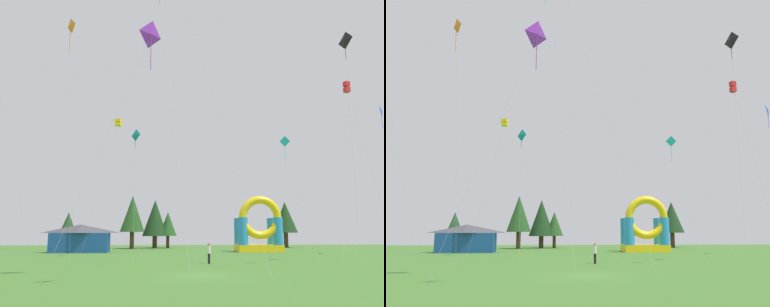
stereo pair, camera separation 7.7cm
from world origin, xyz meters
The scene contains 17 objects.
ground_plane centered at (0.00, 0.00, 0.00)m, with size 120.00×120.00×0.00m, color #3D6B28.
kite_blue_diamond centered at (26.05, 22.40, 18.48)m, with size 8.04×2.62×19.21m.
kite_orange_diamond centered at (-10.60, 4.48, 19.70)m, with size 0.81×4.18×20.44m.
kite_teal_diamond centered at (-5.16, 7.90, 11.23)m, with size 0.71×2.27×11.76m.
kite_cyan_diamond centered at (11.59, 18.18, 13.09)m, with size 2.61×3.32×13.69m.
kite_yellow_box centered at (-8.42, 21.91, 16.22)m, with size 4.48×1.38×16.70m.
kite_red_box centered at (16.50, 11.65, 17.70)m, with size 4.67×1.22×18.35m.
kite_black_diamond centered at (14.21, 6.67, 20.37)m, with size 2.13×4.35×21.12m.
kite_purple_diamond centered at (-3.23, -5.65, 14.19)m, with size 6.33×1.13×14.87m.
person_midfield centered at (1.64, 9.78, 1.11)m, with size 0.45×0.45×1.87m.
inflatable_yellow_castle centered at (10.98, 30.72, 2.93)m, with size 6.34×4.87×7.82m.
festival_tent centered at (-14.16, 30.43, 1.90)m, with size 7.86×3.27×3.81m.
tree_row_2 centered at (-18.34, 40.97, 3.80)m, with size 3.24×3.24×5.94m.
tree_row_3 centered at (-8.01, 42.15, 5.71)m, with size 4.11×4.11×8.80m.
tree_row_4 centered at (-4.27, 44.62, 5.12)m, with size 4.39×4.39×8.29m.
tree_row_5 centered at (-2.01, 44.86, 4.08)m, with size 3.11×3.11×6.20m.
tree_row_6 centered at (19.11, 45.37, 5.30)m, with size 4.35×4.35×8.11m.
Camera 1 is at (-2.22, -28.23, 2.94)m, focal length 38.35 mm.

